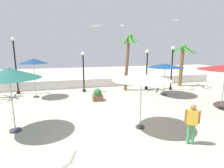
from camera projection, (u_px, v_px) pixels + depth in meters
The scene contains 17 objects.
ground_plane at pixel (129, 125), 8.44m from camera, with size 56.00×56.00×0.00m, color #B2A893.
boundary_wall at pixel (96, 83), 16.84m from camera, with size 25.20×0.30×0.81m, color silver.
patio_umbrella_0 at pixel (9, 74), 7.29m from camera, with size 2.53×2.53×2.85m.
patio_umbrella_1 at pixel (142, 77), 7.68m from camera, with size 2.61×2.61×2.56m.
patio_umbrella_4 at pixel (33, 61), 12.81m from camera, with size 2.03×2.03×2.95m.
patio_umbrella_5 at pixel (165, 66), 13.60m from camera, with size 2.80×2.80×2.54m.
palm_tree_0 at pixel (128, 56), 15.07m from camera, with size 2.17×2.16×4.82m.
palm_tree_2 at pixel (182, 60), 16.97m from camera, with size 2.86×2.86×4.01m.
lamp_post_0 at pixel (172, 64), 15.42m from camera, with size 0.35×0.35×3.81m.
lamp_post_1 at pixel (147, 65), 15.66m from camera, with size 0.36×0.36×3.53m.
lamp_post_2 at pixel (83, 70), 14.66m from camera, with size 0.31×0.31×3.35m.
lamp_post_3 at pixel (15, 64), 13.89m from camera, with size 0.30×0.30×4.46m.
guest_0 at pixel (192, 120), 6.57m from camera, with size 0.50×0.38×1.58m.
seagull_0 at pixel (177, 20), 15.08m from camera, with size 1.10×0.52×0.14m.
seagull_1 at pixel (122, 25), 17.96m from camera, with size 0.42×0.91×0.14m.
seagull_2 at pixel (95, 26), 14.57m from camera, with size 0.81×1.21×0.14m.
planter at pixel (97, 95), 12.44m from camera, with size 0.70×0.70×0.85m.
Camera 1 is at (-2.82, -7.42, 3.55)m, focal length 28.30 mm.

